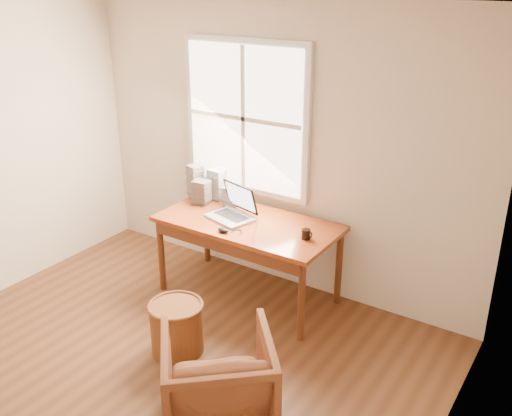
# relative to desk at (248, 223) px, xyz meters

# --- Properties ---
(room_shell) EXTENTS (4.04, 4.54, 2.64)m
(room_shell) POSITION_rel_desk_xyz_m (-0.02, -1.64, 0.59)
(room_shell) COLOR brown
(room_shell) RESTS_ON ground
(desk) EXTENTS (1.60, 0.80, 0.04)m
(desk) POSITION_rel_desk_xyz_m (0.00, 0.00, 0.00)
(desk) COLOR brown
(desk) RESTS_ON room_shell
(armchair) EXTENTS (1.01, 1.01, 0.66)m
(armchair) POSITION_rel_desk_xyz_m (0.73, -1.43, -0.40)
(armchair) COLOR brown
(armchair) RESTS_ON room_shell
(wicker_stool) EXTENTS (0.51, 0.51, 0.41)m
(wicker_stool) POSITION_rel_desk_xyz_m (-0.01, -0.99, -0.53)
(wicker_stool) COLOR brown
(wicker_stool) RESTS_ON room_shell
(laptop) EXTENTS (0.52, 0.54, 0.32)m
(laptop) POSITION_rel_desk_xyz_m (-0.17, -0.05, 0.18)
(laptop) COLOR #A2A4A9
(laptop) RESTS_ON desk
(mouse) EXTENTS (0.11, 0.07, 0.04)m
(mouse) POSITION_rel_desk_xyz_m (-0.05, -0.30, 0.04)
(mouse) COLOR black
(mouse) RESTS_ON desk
(coffee_mug) EXTENTS (0.08, 0.08, 0.08)m
(coffee_mug) POSITION_rel_desk_xyz_m (0.60, -0.03, 0.06)
(coffee_mug) COLOR black
(coffee_mug) RESTS_ON desk
(cd_stack_a) EXTENTS (0.16, 0.14, 0.30)m
(cd_stack_a) POSITION_rel_desk_xyz_m (-0.55, 0.29, 0.17)
(cd_stack_a) COLOR silver
(cd_stack_a) RESTS_ON desk
(cd_stack_b) EXTENTS (0.16, 0.15, 0.23)m
(cd_stack_b) POSITION_rel_desk_xyz_m (-0.59, 0.10, 0.13)
(cd_stack_b) COLOR #27272C
(cd_stack_b) RESTS_ON desk
(cd_stack_c) EXTENTS (0.18, 0.17, 0.32)m
(cd_stack_c) POSITION_rel_desk_xyz_m (-0.75, 0.21, 0.18)
(cd_stack_c) COLOR #9594A0
(cd_stack_c) RESTS_ON desk
(cd_stack_d) EXTENTS (0.16, 0.14, 0.18)m
(cd_stack_d) POSITION_rel_desk_xyz_m (-0.34, 0.24, 0.11)
(cd_stack_d) COLOR silver
(cd_stack_d) RESTS_ON desk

